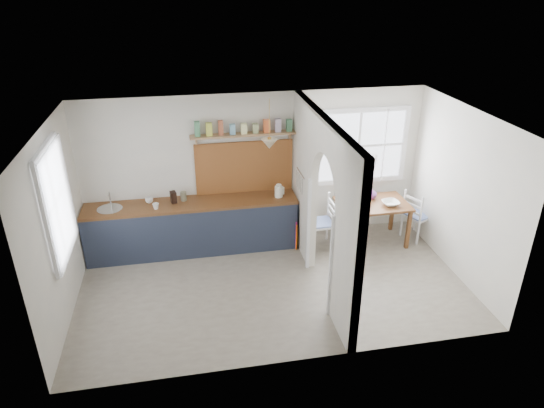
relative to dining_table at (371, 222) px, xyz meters
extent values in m
cube|color=gray|center=(-1.93, -1.02, -0.38)|extent=(5.80, 3.20, 0.01)
cube|color=silver|center=(-1.93, -1.02, 2.22)|extent=(5.80, 3.20, 0.01)
cube|color=silver|center=(-1.93, 0.58, 0.92)|extent=(5.80, 0.01, 2.60)
cube|color=silver|center=(-1.93, -2.62, 0.92)|extent=(5.80, 0.01, 2.60)
cube|color=silver|center=(-4.83, -1.02, 0.92)|extent=(0.01, 3.20, 2.60)
cube|color=silver|center=(0.97, -1.02, 0.92)|extent=(0.01, 3.20, 2.60)
cube|color=silver|center=(-1.23, -2.22, 0.92)|extent=(0.12, 0.80, 2.60)
cube|color=silver|center=(-1.23, -0.02, 0.92)|extent=(0.12, 1.20, 2.60)
cube|color=silver|center=(-1.23, -1.22, 1.70)|extent=(0.12, 1.20, 1.05)
cube|color=brown|center=(-3.06, 0.28, 0.50)|extent=(3.50, 0.60, 0.05)
cube|color=#2E3547|center=(-3.06, 0.00, 0.05)|extent=(3.50, 0.03, 0.85)
cube|color=black|center=(-3.06, 0.33, 0.05)|extent=(3.46, 0.45, 0.85)
cylinder|color=silver|center=(-4.36, 0.28, 0.51)|extent=(0.40, 0.40, 0.02)
cube|color=#964A21|center=(-2.14, 0.56, 0.97)|extent=(1.65, 0.03, 0.90)
cube|color=#A47F56|center=(-2.14, 0.47, 1.57)|extent=(1.75, 0.20, 0.03)
cube|color=#336D46|center=(-2.88, 0.47, 1.68)|extent=(0.09, 0.09, 0.18)
cube|color=gold|center=(-2.69, 0.47, 1.68)|extent=(0.09, 0.09, 0.18)
cube|color=#954223|center=(-2.51, 0.47, 1.68)|extent=(0.09, 0.09, 0.18)
cube|color=#58889D|center=(-2.32, 0.47, 1.68)|extent=(0.09, 0.09, 0.18)
cube|color=#DADE8A|center=(-2.14, 0.47, 1.68)|extent=(0.09, 0.09, 0.18)
cube|color=#808C57|center=(-1.95, 0.47, 1.68)|extent=(0.09, 0.09, 0.18)
cube|color=#CF4D1B|center=(-1.76, 0.47, 1.68)|extent=(0.09, 0.09, 0.18)
cube|color=#A190A7|center=(-1.58, 0.47, 1.68)|extent=(0.09, 0.09, 0.18)
cube|color=#336D46|center=(-1.39, 0.47, 1.68)|extent=(0.09, 0.09, 0.18)
cone|color=#F2E8C3|center=(-1.78, 0.13, 1.50)|extent=(0.26, 0.26, 0.16)
cylinder|color=silver|center=(-1.32, -0.12, 1.07)|extent=(0.02, 0.50, 0.02)
imported|color=white|center=(-3.63, 0.14, 0.57)|extent=(0.12, 0.12, 0.10)
imported|color=white|center=(-3.74, 0.40, 0.57)|extent=(0.16, 0.16, 0.10)
cube|color=black|center=(-3.35, 0.34, 0.62)|extent=(0.11, 0.14, 0.19)
cylinder|color=#706E53|center=(-3.18, 0.38, 0.60)|extent=(0.13, 0.13, 0.16)
cube|color=#A81A6C|center=(-1.35, -0.03, -0.10)|extent=(0.02, 0.03, 0.50)
cube|color=#EB5906|center=(-1.35, -0.06, -0.13)|extent=(0.02, 0.03, 0.47)
imported|color=white|center=(0.26, -0.13, 0.41)|extent=(0.30, 0.30, 0.07)
imported|color=#406E3F|center=(-0.13, -0.10, 0.42)|extent=(0.12, 0.12, 0.09)
cylinder|color=#2B2323|center=(-0.32, 0.00, 0.38)|extent=(0.23, 0.23, 0.02)
imported|color=#75397D|center=(0.02, 0.18, 0.48)|extent=(0.23, 0.23, 0.22)
camera|label=1|loc=(-3.08, -7.03, 3.97)|focal=32.00mm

